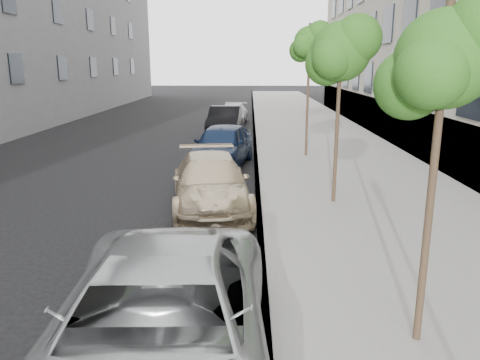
{
  "coord_description": "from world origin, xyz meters",
  "views": [
    {
      "loc": [
        0.94,
        -4.16,
        3.74
      ],
      "look_at": [
        0.74,
        4.84,
        1.5
      ],
      "focal_mm": 35.0,
      "sensor_mm": 36.0,
      "label": 1
    }
  ],
  "objects_px": {
    "tree_mid": "(342,51)",
    "tree_far": "(310,42)",
    "sedan_blue": "(222,145)",
    "sedan_rear": "(233,114)",
    "sedan_black": "(225,121)",
    "suv": "(210,183)",
    "tree_near": "(447,60)",
    "minivan": "(158,332)"
  },
  "relations": [
    {
      "from": "sedan_rear",
      "to": "tree_mid",
      "type": "bearing_deg",
      "value": -75.24
    },
    {
      "from": "sedan_blue",
      "to": "sedan_black",
      "type": "bearing_deg",
      "value": 100.82
    },
    {
      "from": "tree_far",
      "to": "sedan_black",
      "type": "relative_size",
      "value": 1.12
    },
    {
      "from": "minivan",
      "to": "sedan_blue",
      "type": "distance_m",
      "value": 12.51
    },
    {
      "from": "tree_mid",
      "to": "sedan_black",
      "type": "bearing_deg",
      "value": 105.78
    },
    {
      "from": "minivan",
      "to": "sedan_black",
      "type": "relative_size",
      "value": 1.22
    },
    {
      "from": "sedan_rear",
      "to": "suv",
      "type": "bearing_deg",
      "value": -85.73
    },
    {
      "from": "minivan",
      "to": "suv",
      "type": "height_order",
      "value": "minivan"
    },
    {
      "from": "sedan_rear",
      "to": "tree_near",
      "type": "bearing_deg",
      "value": -78.04
    },
    {
      "from": "tree_mid",
      "to": "sedan_black",
      "type": "distance_m",
      "value": 13.79
    },
    {
      "from": "tree_mid",
      "to": "tree_far",
      "type": "relative_size",
      "value": 0.92
    },
    {
      "from": "sedan_blue",
      "to": "sedan_rear",
      "type": "bearing_deg",
      "value": 98.8
    },
    {
      "from": "tree_near",
      "to": "tree_far",
      "type": "height_order",
      "value": "tree_far"
    },
    {
      "from": "tree_near",
      "to": "sedan_blue",
      "type": "bearing_deg",
      "value": 106.04
    },
    {
      "from": "tree_mid",
      "to": "tree_far",
      "type": "bearing_deg",
      "value": 90.0
    },
    {
      "from": "tree_mid",
      "to": "sedan_rear",
      "type": "distance_m",
      "value": 18.59
    },
    {
      "from": "tree_far",
      "to": "sedan_rear",
      "type": "relative_size",
      "value": 1.21
    },
    {
      "from": "tree_near",
      "to": "sedan_blue",
      "type": "relative_size",
      "value": 0.96
    },
    {
      "from": "suv",
      "to": "tree_mid",
      "type": "bearing_deg",
      "value": -3.66
    },
    {
      "from": "tree_near",
      "to": "sedan_rear",
      "type": "relative_size",
      "value": 1.03
    },
    {
      "from": "tree_far",
      "to": "sedan_blue",
      "type": "distance_m",
      "value": 5.21
    },
    {
      "from": "sedan_black",
      "to": "sedan_rear",
      "type": "relative_size",
      "value": 1.07
    },
    {
      "from": "tree_mid",
      "to": "sedan_blue",
      "type": "xyz_separation_m",
      "value": [
        -3.33,
        5.07,
        -3.25
      ]
    },
    {
      "from": "sedan_blue",
      "to": "tree_far",
      "type": "bearing_deg",
      "value": 31.78
    },
    {
      "from": "tree_far",
      "to": "minivan",
      "type": "height_order",
      "value": "tree_far"
    },
    {
      "from": "suv",
      "to": "sedan_black",
      "type": "bearing_deg",
      "value": 83.69
    },
    {
      "from": "sedan_black",
      "to": "tree_mid",
      "type": "bearing_deg",
      "value": -71.77
    },
    {
      "from": "minivan",
      "to": "sedan_rear",
      "type": "bearing_deg",
      "value": 87.74
    },
    {
      "from": "sedan_black",
      "to": "sedan_rear",
      "type": "xyz_separation_m",
      "value": [
        0.25,
        5.06,
        -0.14
      ]
    },
    {
      "from": "tree_mid",
      "to": "suv",
      "type": "bearing_deg",
      "value": -175.97
    },
    {
      "from": "tree_far",
      "to": "sedan_blue",
      "type": "height_order",
      "value": "tree_far"
    },
    {
      "from": "suv",
      "to": "sedan_rear",
      "type": "relative_size",
      "value": 1.11
    },
    {
      "from": "tree_near",
      "to": "tree_mid",
      "type": "distance_m",
      "value": 6.51
    },
    {
      "from": "tree_near",
      "to": "sedan_black",
      "type": "height_order",
      "value": "tree_near"
    },
    {
      "from": "tree_near",
      "to": "tree_far",
      "type": "bearing_deg",
      "value": 90.0
    },
    {
      "from": "tree_far",
      "to": "suv",
      "type": "height_order",
      "value": "tree_far"
    },
    {
      "from": "suv",
      "to": "sedan_rear",
      "type": "bearing_deg",
      "value": 82.51
    },
    {
      "from": "tree_near",
      "to": "tree_far",
      "type": "xyz_separation_m",
      "value": [
        -0.0,
        13.0,
        0.75
      ]
    },
    {
      "from": "tree_near",
      "to": "sedan_blue",
      "type": "height_order",
      "value": "tree_near"
    },
    {
      "from": "tree_far",
      "to": "sedan_blue",
      "type": "bearing_deg",
      "value": -156.74
    },
    {
      "from": "sedan_blue",
      "to": "sedan_black",
      "type": "height_order",
      "value": "sedan_blue"
    },
    {
      "from": "tree_far",
      "to": "suv",
      "type": "bearing_deg",
      "value": -116.29
    }
  ]
}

